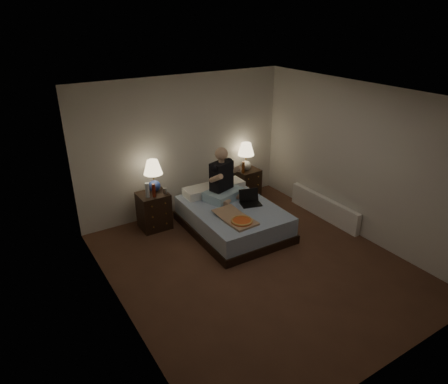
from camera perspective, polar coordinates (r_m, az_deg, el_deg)
floor at (r=6.10m, az=4.59°, el=-10.30°), size 4.00×4.50×0.00m
ceiling at (r=5.10m, az=5.55°, el=13.41°), size 4.00×4.50×0.00m
wall_back at (r=7.27m, az=-5.72°, el=6.63°), size 4.00×0.00×2.50m
wall_front at (r=4.16m, az=24.26°, el=-10.34°), size 4.00×0.00×2.50m
wall_left at (r=4.67m, az=-15.11°, el=-4.89°), size 0.00×4.50×2.50m
wall_right at (r=6.80m, az=18.67°, el=4.14°), size 0.00×4.50×2.50m
bed at (r=6.84m, az=1.28°, el=-3.81°), size 1.39×1.83×0.45m
nightstand_left at (r=6.99m, az=-9.97°, el=-2.64°), size 0.50×0.45×0.64m
nightstand_right at (r=8.07m, az=3.31°, el=1.28°), size 0.47×0.43×0.58m
lamp_left at (r=6.84m, az=-10.05°, el=2.28°), size 0.33×0.33×0.56m
lamp_right at (r=7.83m, az=3.15°, el=5.05°), size 0.38×0.38×0.56m
water_bottle at (r=6.70m, az=-10.90°, el=0.26°), size 0.07×0.07×0.25m
soda_can at (r=6.80m, az=-8.42°, el=0.15°), size 0.07×0.07×0.10m
beer_bottle_left at (r=6.69m, az=-9.99°, el=0.23°), size 0.06×0.06×0.23m
beer_bottle_right at (r=7.75m, az=2.75°, el=3.54°), size 0.06×0.06×0.23m
person at (r=6.84m, az=-0.05°, el=2.59°), size 0.78×0.69×0.93m
laptop at (r=6.78m, az=3.87°, el=-0.89°), size 0.40×0.36×0.24m
pizza_box at (r=6.21m, az=2.56°, el=-4.21°), size 0.44×0.78×0.08m
radiator at (r=7.48m, az=14.08°, el=-2.18°), size 0.10×1.60×0.40m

